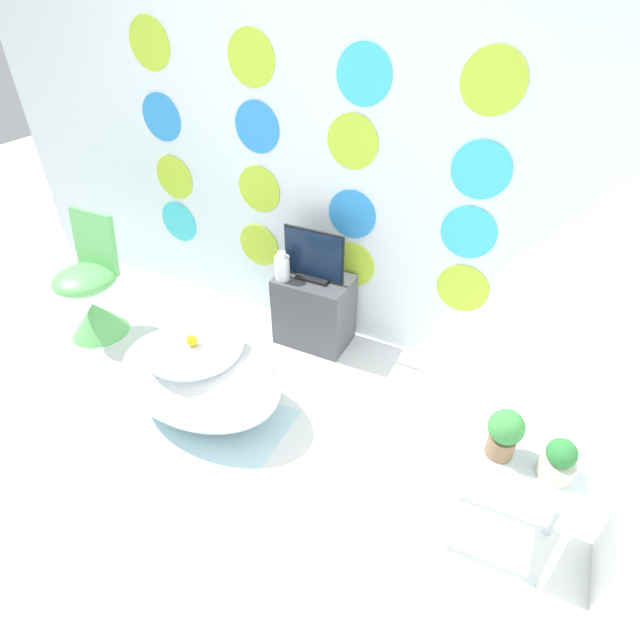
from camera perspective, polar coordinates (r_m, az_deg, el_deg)
ground_plane at (r=2.78m, az=-18.79°, el=-18.34°), size 12.00×12.00×0.00m
wall_back_dotted at (r=3.16m, az=-1.70°, el=19.78°), size 4.99×0.05×2.60m
rug at (r=3.03m, az=-14.73°, el=-11.37°), size 1.07×0.74×0.01m
bathtub at (r=2.94m, az=-13.58°, el=-6.39°), size 1.00×0.66×0.48m
rubber_duck at (r=2.76m, az=-14.48°, el=-2.27°), size 0.06×0.07×0.07m
chair at (r=3.78m, az=-24.56°, el=2.27°), size 0.42×0.42×0.85m
tv_cabinet at (r=3.38m, az=-0.68°, el=1.14°), size 0.49×0.33×0.50m
tv at (r=3.17m, az=-0.72°, el=7.14°), size 0.41×0.12×0.34m
vase at (r=3.21m, az=-4.34°, el=6.04°), size 0.10×0.10×0.19m
side_table at (r=2.30m, az=21.72°, el=-16.64°), size 0.46×0.33×0.56m
potted_plant_left at (r=2.11m, az=20.35°, el=-11.96°), size 0.14×0.14×0.23m
potted_plant_right at (r=2.16m, az=25.62°, el=-14.26°), size 0.14×0.14×0.18m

